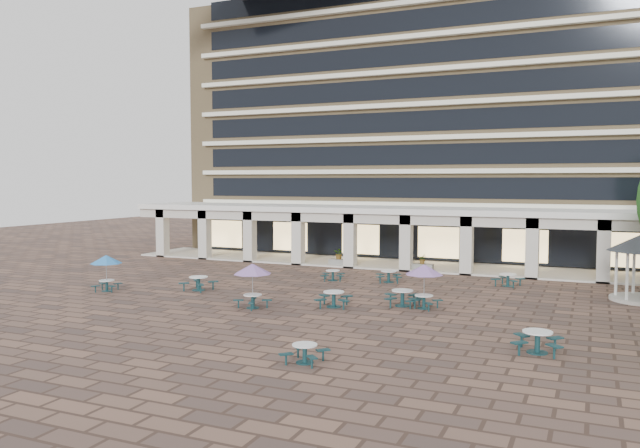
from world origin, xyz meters
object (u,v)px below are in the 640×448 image
Objects in this scene: planter_right at (423,264)px; picnic_table_2 at (305,352)px; planter_left at (339,258)px; picnic_table_3 at (537,340)px.

picnic_table_2 is at bearing -85.44° from planter_right.
planter_left is 1.00× the size of planter_right.
picnic_table_2 is at bearing -70.70° from planter_left.
picnic_table_2 is 23.58m from planter_right.
planter_left reaches higher than picnic_table_3.
planter_right reaches higher than picnic_table_3.
picnic_table_3 is 1.26× the size of planter_right.
planter_left is 6.36m from planter_right.
picnic_table_2 is 1.01× the size of planter_right.
picnic_table_3 is at bearing 31.47° from picnic_table_2.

